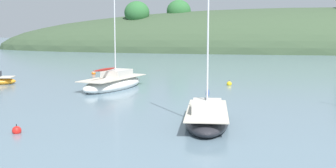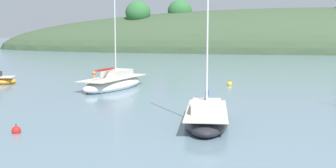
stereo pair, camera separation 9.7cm
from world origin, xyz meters
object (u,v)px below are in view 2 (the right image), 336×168
object	(u,v)px
sailboat_orange_cutter	(207,117)
mooring_buoy_channel	(94,73)
sailboat_white_near	(114,83)
mooring_buoy_outer	(16,131)
mooring_buoy_inner	(230,84)

from	to	relation	value
sailboat_orange_cutter	mooring_buoy_channel	xyz separation A→B (m)	(-13.00, 22.75, -0.29)
sailboat_white_near	mooring_buoy_outer	xyz separation A→B (m)	(-0.77, -15.31, -0.34)
mooring_buoy_channel	mooring_buoy_outer	distance (m)	25.96
mooring_buoy_inner	mooring_buoy_outer	xyz separation A→B (m)	(-10.28, -18.59, 0.00)
mooring_buoy_inner	mooring_buoy_outer	world-z (taller)	same
mooring_buoy_inner	sailboat_white_near	bearing A→B (deg)	-160.94
mooring_buoy_inner	sailboat_orange_cutter	bearing A→B (deg)	-94.99
sailboat_white_near	mooring_buoy_outer	world-z (taller)	sailboat_white_near
sailboat_white_near	mooring_buoy_inner	xyz separation A→B (m)	(9.51, 3.29, -0.34)
sailboat_orange_cutter	mooring_buoy_channel	distance (m)	26.21
sailboat_orange_cutter	mooring_buoy_inner	xyz separation A→B (m)	(1.37, 15.71, -0.29)
sailboat_white_near	mooring_buoy_inner	world-z (taller)	sailboat_white_near
sailboat_white_near	mooring_buoy_channel	world-z (taller)	sailboat_white_near
mooring_buoy_outer	mooring_buoy_inner	bearing A→B (deg)	61.06
mooring_buoy_channel	mooring_buoy_inner	size ratio (longest dim) A/B	1.00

